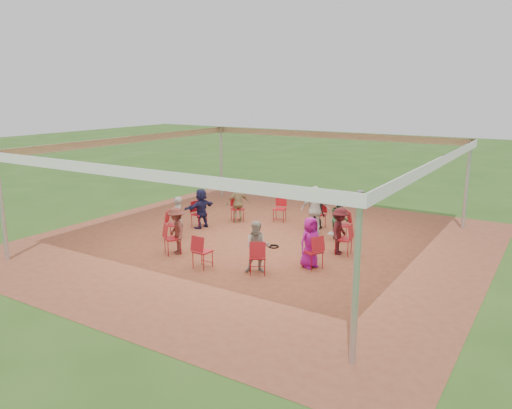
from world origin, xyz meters
The scene contains 26 objects.
ground centered at (0.00, 0.00, 0.00)m, with size 80.00×80.00×0.00m, color #2C531A.
dirt_patch centered at (0.00, 0.00, 0.01)m, with size 13.00×13.00×0.00m, color brown.
tent centered at (0.00, 0.00, 2.37)m, with size 10.33×10.33×3.00m.
chair_0 centered at (2.63, 0.32, 0.45)m, with size 0.42×0.44×0.90m, color #AA151F, non-canonical shape.
chair_1 centered at (2.04, 1.70, 0.45)m, with size 0.42×0.44×0.90m, color #AA151F, non-canonical shape.
chair_2 centered at (0.80, 2.53, 0.45)m, with size 0.42×0.44×0.90m, color #AA151F, non-canonical shape.
chair_3 centered at (-0.70, 2.56, 0.45)m, with size 0.42×0.44×0.90m, color #AA151F, non-canonical shape.
chair_4 centered at (-1.97, 1.78, 0.45)m, with size 0.42×0.44×0.90m, color #AA151F, non-canonical shape.
chair_5 centered at (-2.62, 0.43, 0.45)m, with size 0.42×0.44×0.90m, color #AA151F, non-canonical shape.
chair_6 centered at (-2.44, -1.05, 0.45)m, with size 0.42×0.44×0.90m, color #AA151F, non-canonical shape.
chair_7 centered at (-1.48, -2.20, 0.45)m, with size 0.42×0.44×0.90m, color #AA151F, non-canonical shape.
chair_8 centered at (-0.05, -2.65, 0.45)m, with size 0.42×0.44×0.90m, color #AA151F, non-canonical shape.
chair_9 centered at (1.39, -2.26, 0.45)m, with size 0.42×0.44×0.90m, color #AA151F, non-canonical shape.
chair_10 centered at (2.39, -1.15, 0.45)m, with size 0.42×0.44×0.90m, color #AA151F, non-canonical shape.
person_seated_0 centered at (2.52, 0.31, 0.68)m, with size 0.87×0.43×1.34m, color #401115.
person_seated_1 centered at (1.95, 1.62, 0.68)m, with size 0.65×0.38×1.34m, color #24452C.
person_seated_2 centered at (0.76, 2.42, 0.68)m, with size 0.66×0.37×1.34m, color black.
person_seated_3 centered at (-1.88, 1.70, 0.68)m, with size 0.79×0.40×1.34m, color #9A8B5D.
person_seated_4 centered at (-2.50, 0.41, 0.68)m, with size 1.25×0.47×1.34m, color #1A1A41.
person_seated_5 centered at (-2.33, -1.01, 0.68)m, with size 0.49×0.32×1.34m, color gray.
person_seated_6 centered at (-1.41, -2.10, 0.68)m, with size 0.87×0.43×1.34m, color brown.
person_seated_7 centered at (1.33, -2.16, 0.68)m, with size 0.65×0.38×1.34m, color #A0998D.
person_seated_8 centered at (2.28, -1.10, 0.68)m, with size 0.66×0.37×1.34m, color #981182.
standing_person centered at (1.07, 1.74, 0.80)m, with size 0.93×0.47×1.58m, color silver.
cable_coil centered at (0.63, -0.15, 0.02)m, with size 0.35×0.35×0.03m.
laptop centered at (2.35, 0.29, 0.63)m, with size 0.28×0.34×0.21m.
Camera 1 is at (7.70, -12.38, 4.55)m, focal length 35.00 mm.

